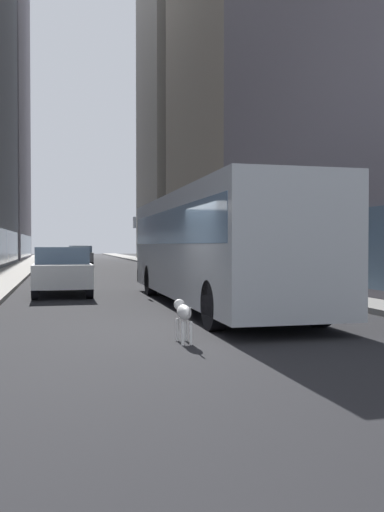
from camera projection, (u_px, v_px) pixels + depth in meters
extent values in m
plane|color=#232326|center=(96.00, 265.00, 45.18)|extent=(120.00, 120.00, 0.00)
cube|color=#ADA89E|center=(25.00, 265.00, 43.84)|extent=(2.40, 110.00, 0.15)
cube|color=gray|center=(163.00, 264.00, 46.52)|extent=(2.40, 110.00, 0.15)
cube|color=slate|center=(7.00, 246.00, 39.54)|extent=(0.08, 19.78, 2.40)
cube|color=slate|center=(26.00, 246.00, 62.60)|extent=(0.08, 19.01, 2.40)
cube|color=slate|center=(314.00, 247.00, 19.41)|extent=(0.08, 19.90, 2.40)
cube|color=#A0937F|center=(255.00, 45.00, 42.01)|extent=(10.57, 18.60, 34.35)
cube|color=slate|center=(189.00, 246.00, 41.09)|extent=(0.08, 16.74, 2.40)
cube|color=gray|center=(196.00, 91.00, 60.56)|extent=(11.35, 14.96, 37.92)
cube|color=slate|center=(146.00, 246.00, 59.58)|extent=(0.08, 13.47, 2.40)
cube|color=#999EA3|center=(212.00, 245.00, 14.93)|extent=(2.55, 11.50, 2.75)
cube|color=slate|center=(212.00, 227.00, 14.92)|extent=(2.57, 11.04, 0.90)
cube|color=black|center=(171.00, 275.00, 20.50)|extent=(2.55, 0.16, 0.44)
cylinder|color=black|center=(151.00, 280.00, 18.14)|extent=(0.30, 1.00, 1.00)
cylinder|color=black|center=(215.00, 279.00, 18.67)|extent=(0.30, 1.00, 1.00)
cylinder|color=black|center=(214.00, 305.00, 10.66)|extent=(0.30, 1.00, 1.00)
cylinder|color=black|center=(319.00, 302.00, 11.19)|extent=(0.30, 1.00, 1.00)
cube|color=silver|center=(135.00, 223.00, 19.58)|extent=(0.08, 0.24, 0.40)
cube|color=#4C6BB7|center=(78.00, 255.00, 52.72)|extent=(1.85, 4.05, 0.75)
cube|color=slate|center=(78.00, 249.00, 52.51)|extent=(1.70, 1.82, 0.55)
cylinder|color=black|center=(69.00, 259.00, 54.10)|extent=(0.22, 0.64, 0.64)
cylinder|color=black|center=(86.00, 259.00, 54.48)|extent=(0.22, 0.64, 0.64)
cylinder|color=black|center=(70.00, 260.00, 50.98)|extent=(0.22, 0.64, 0.64)
cylinder|color=black|center=(87.00, 259.00, 51.36)|extent=(0.22, 0.64, 0.64)
cube|color=silver|center=(62.00, 274.00, 18.49)|extent=(1.86, 4.30, 0.75)
cube|color=slate|center=(62.00, 255.00, 18.26)|extent=(1.72, 1.93, 0.55)
cylinder|color=black|center=(39.00, 282.00, 19.98)|extent=(0.22, 0.64, 0.64)
cylinder|color=black|center=(85.00, 281.00, 20.37)|extent=(0.22, 0.64, 0.64)
cylinder|color=black|center=(35.00, 290.00, 16.62)|extent=(0.22, 0.64, 0.64)
cylinder|color=black|center=(90.00, 289.00, 17.00)|extent=(0.22, 0.64, 0.64)
cube|color=slate|center=(81.00, 257.00, 44.43)|extent=(1.74, 4.18, 0.75)
cube|color=slate|center=(82.00, 249.00, 44.21)|extent=(1.60, 1.88, 0.55)
cylinder|color=black|center=(72.00, 261.00, 45.88)|extent=(0.22, 0.64, 0.64)
cylinder|color=black|center=(90.00, 261.00, 46.24)|extent=(0.22, 0.64, 0.64)
cylinder|color=black|center=(72.00, 262.00, 42.63)|extent=(0.22, 0.64, 0.64)
cylinder|color=black|center=(92.00, 262.00, 42.99)|extent=(0.22, 0.64, 0.64)
ellipsoid|color=white|center=(184.00, 312.00, 9.32)|extent=(0.22, 0.60, 0.26)
sphere|color=white|center=(179.00, 305.00, 9.69)|extent=(0.20, 0.20, 0.20)
sphere|color=black|center=(176.00, 304.00, 9.69)|extent=(0.07, 0.07, 0.07)
sphere|color=black|center=(182.00, 303.00, 9.72)|extent=(0.07, 0.07, 0.07)
cylinder|color=white|center=(189.00, 312.00, 8.93)|extent=(0.03, 0.16, 0.19)
cylinder|color=white|center=(177.00, 330.00, 9.52)|extent=(0.06, 0.06, 0.40)
cylinder|color=white|center=(185.00, 329.00, 9.55)|extent=(0.06, 0.06, 0.40)
cylinder|color=white|center=(183.00, 333.00, 9.11)|extent=(0.06, 0.06, 0.40)
cylinder|color=white|center=(191.00, 333.00, 9.14)|extent=(0.06, 0.06, 0.40)
sphere|color=black|center=(186.00, 309.00, 9.43)|extent=(0.04, 0.04, 0.04)
sphere|color=black|center=(182.00, 312.00, 9.23)|extent=(0.04, 0.04, 0.04)
sphere|color=black|center=(188.00, 310.00, 9.15)|extent=(0.04, 0.04, 0.04)
cylinder|color=#1E1E2D|center=(295.00, 273.00, 21.37)|extent=(0.28, 0.28, 0.85)
cylinder|color=#33598C|center=(295.00, 255.00, 21.35)|extent=(0.34, 0.34, 0.62)
sphere|color=tan|center=(295.00, 244.00, 21.34)|extent=(0.22, 0.22, 0.22)
cube|color=#59331E|center=(300.00, 261.00, 21.41)|extent=(0.12, 0.24, 0.20)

